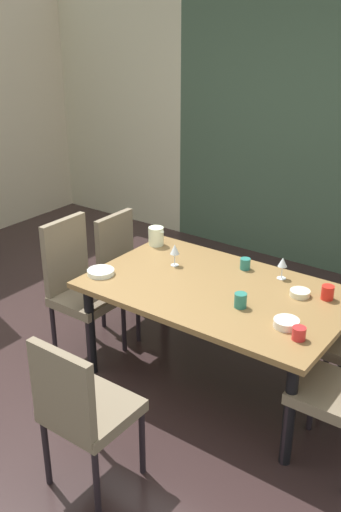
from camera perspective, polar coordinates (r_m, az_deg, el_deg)
The scene contains 16 objects.
ground_plane at distance 4.39m, azimuth -6.76°, elevation -11.39°, with size 6.24×5.55×0.02m, color #2E201F.
back_panel_interior at distance 7.15m, azimuth -5.27°, elevation 14.64°, with size 1.92×0.10×2.77m, color beige.
dining_table at distance 3.92m, azimuth 4.64°, elevation -4.19°, with size 1.76×1.10×0.75m.
chair_left_near at distance 4.36m, azimuth -9.25°, elevation -2.67°, with size 0.45×0.44×1.07m.
chair_left_far at distance 4.73m, azimuth -4.40°, elevation -0.79°, with size 0.45×0.44×0.95m.
chair_head_near at distance 3.17m, azimuth -8.90°, elevation -14.72°, with size 0.44×0.44×0.96m.
wine_glass_near_window at distance 4.15m, azimuth 0.42°, elevation 0.61°, with size 0.07×0.07×0.17m.
wine_glass_center at distance 4.03m, azimuth 11.15°, elevation -0.70°, with size 0.07×0.07×0.16m.
serving_bowl_right at distance 4.09m, azimuth -6.99°, elevation -1.60°, with size 0.19×0.19×0.04m, color white.
serving_bowl_west at distance 3.48m, azimuth 11.51°, elevation -6.59°, with size 0.16×0.16×0.05m, color silver.
serving_bowl_south at distance 3.86m, azimuth 12.82°, elevation -3.64°, with size 0.13×0.13×0.04m, color beige.
cup_north at distance 3.37m, azimuth 12.72°, elevation -7.56°, with size 0.08×0.08×0.08m, color red.
cup_near_shelf at distance 4.16m, azimuth 7.48°, elevation -0.78°, with size 0.08×0.08×0.08m, color #287369.
cup_corner at distance 3.85m, azimuth 15.44°, elevation -3.53°, with size 0.08×0.08×0.09m, color red.
cup_east at distance 3.64m, azimuth 7.01°, elevation -4.42°, with size 0.08×0.08×0.10m, color #287164.
pitcher_front at distance 4.54m, azimuth -1.45°, elevation 2.01°, with size 0.14×0.12×0.15m.
Camera 1 is at (2.51, -2.58, 2.50)m, focal length 40.00 mm.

